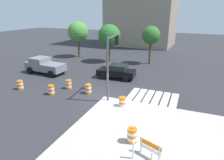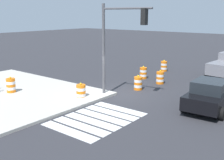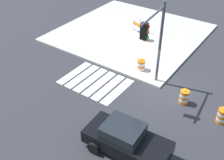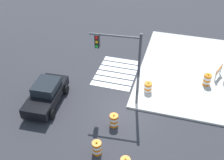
{
  "view_description": "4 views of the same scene",
  "coord_description": "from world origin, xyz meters",
  "views": [
    {
      "loc": [
        6.82,
        -14.93,
        7.42
      ],
      "look_at": [
        0.11,
        1.57,
        1.21
      ],
      "focal_mm": 32.06,
      "sensor_mm": 36.0,
      "label": 1
    },
    {
      "loc": [
        13.57,
        10.32,
        5.06
      ],
      "look_at": [
        1.76,
        0.97,
        1.44
      ],
      "focal_mm": 44.38,
      "sensor_mm": 36.0,
      "label": 2
    },
    {
      "loc": [
        -5.66,
        13.54,
        10.98
      ],
      "look_at": [
        1.9,
        2.78,
        1.58
      ],
      "focal_mm": 43.79,
      "sensor_mm": 36.0,
      "label": 3
    },
    {
      "loc": [
        -13.94,
        -2.93,
        13.25
      ],
      "look_at": [
        1.41,
        1.45,
        1.18
      ],
      "focal_mm": 43.88,
      "sensor_mm": 36.0,
      "label": 4
    }
  ],
  "objects": [
    {
      "name": "traffic_light_pole",
      "position": [
        0.48,
        0.53,
        3.91
      ],
      "size": [
        0.62,
        3.28,
        5.5
      ],
      "color": "#4C4C51",
      "rests_on": "sidewalk_corner"
    },
    {
      "name": "traffic_barrel_on_sidewalk",
      "position": [
        4.18,
        -5.36,
        0.6
      ],
      "size": [
        0.56,
        0.56,
        1.02
      ],
      "color": "orange",
      "rests_on": "sidewalk_corner"
    },
    {
      "name": "traffic_barrel_median_near",
      "position": [
        -1.82,
        0.4,
        0.45
      ],
      "size": [
        0.56,
        0.56,
        1.02
      ],
      "color": "orange",
      "rests_on": "ground"
    },
    {
      "name": "construction_barricade",
      "position": [
        5.36,
        -6.36,
        0.72
      ],
      "size": [
        1.44,
        1.18,
        1.0
      ],
      "color": "silver",
      "rests_on": "sidewalk_corner"
    },
    {
      "name": "crosswalk_stripes",
      "position": [
        4.0,
        1.8,
        0.01
      ],
      "size": [
        4.35,
        3.2,
        0.02
      ],
      "color": "silver",
      "rests_on": "ground"
    },
    {
      "name": "traffic_barrel_median_far",
      "position": [
        2.11,
        -1.14,
        0.45
      ],
      "size": [
        0.56,
        0.56,
        1.02
      ],
      "color": "orange",
      "rests_on": "ground"
    },
    {
      "name": "traffic_barrel_far_curb",
      "position": [
        -4.24,
        0.76,
        0.45
      ],
      "size": [
        0.56,
        0.56,
        1.02
      ],
      "color": "orange",
      "rests_on": "ground"
    },
    {
      "name": "ground_plane",
      "position": [
        0.0,
        0.0,
        0.0
      ],
      "size": [
        120.0,
        120.0,
        0.0
      ],
      "primitive_type": "plane",
      "color": "#2D2D33"
    },
    {
      "name": "sports_car",
      "position": [
        -0.94,
        5.62,
        0.81
      ],
      "size": [
        4.4,
        2.34,
        1.63
      ],
      "color": "black",
      "rests_on": "ground"
    },
    {
      "name": "sidewalk_corner",
      "position": [
        6.0,
        -6.0,
        0.07
      ],
      "size": [
        12.0,
        12.0,
        0.15
      ],
      "primitive_type": "cube",
      "color": "#BCB7AD",
      "rests_on": "ground"
    }
  ]
}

